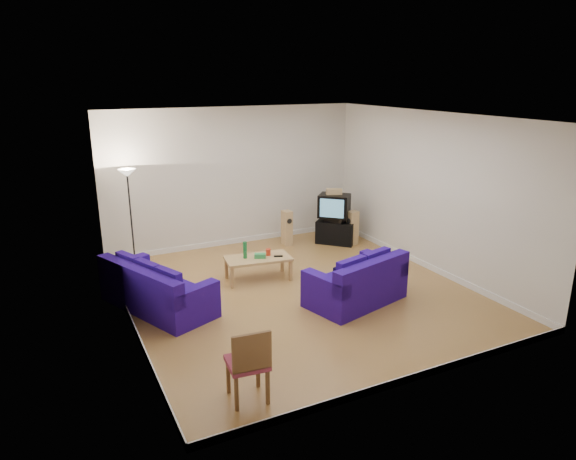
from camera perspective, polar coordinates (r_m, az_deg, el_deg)
name	(u,v)px	position (r m, az deg, el deg)	size (l,w,h in m)	color
room	(298,212)	(9.07, 1.12, 2.03)	(6.01, 6.51, 3.21)	brown
sofa_three_seat	(155,292)	(9.10, -14.55, -6.70)	(1.71, 2.36, 0.84)	navy
sofa_loveseat	(358,285)	(9.12, 7.76, -6.11)	(1.93, 1.38, 0.87)	navy
coffee_table	(258,260)	(10.04, -3.35, -3.34)	(1.33, 0.79, 0.46)	tan
bottle	(245,250)	(9.94, -4.79, -2.23)	(0.08, 0.08, 0.33)	#197233
tissue_box	(260,256)	(9.97, -3.12, -2.87)	(0.22, 0.12, 0.09)	green
red_canister	(268,252)	(10.10, -2.21, -2.46)	(0.09, 0.09, 0.13)	red
remote	(278,256)	(10.04, -1.09, -2.92)	(0.17, 0.05, 0.02)	black
tv_stand	(336,232)	(12.29, 5.33, -0.23)	(0.89, 0.49, 0.54)	black
av_receiver	(336,219)	(12.18, 5.38, 1.19)	(0.46, 0.37, 0.11)	black
television	(334,206)	(12.12, 5.15, 2.70)	(0.86, 0.85, 0.54)	black
centre_speaker	(334,192)	(12.06, 5.14, 4.27)	(0.37, 0.15, 0.13)	tan
speaker_left	(287,228)	(12.07, -0.12, 0.24)	(0.20, 0.26, 0.83)	tan
speaker_right	(352,228)	(12.18, 7.17, 0.23)	(0.28, 0.23, 0.81)	tan
floor_lamp	(128,187)	(10.82, -17.33, 4.61)	(0.35, 0.35, 2.07)	black
dining_chair	(249,362)	(6.39, -4.38, -14.37)	(0.52, 0.52, 1.00)	brown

